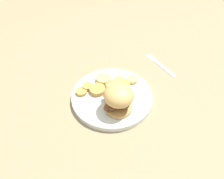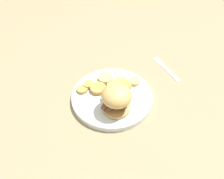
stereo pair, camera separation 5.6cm
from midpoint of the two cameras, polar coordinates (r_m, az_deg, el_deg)
The scene contains 12 objects.
ground_plane at distance 0.77m, azimuth -2.07°, elevation -2.47°, with size 4.00×4.00×0.00m, color #937F5B.
dinner_plate at distance 0.77m, azimuth -2.09°, elevation -1.88°, with size 0.28×0.28×0.02m.
sandwich at distance 0.68m, azimuth -0.74°, elevation -2.25°, with size 0.12×0.10×0.09m.
potato_round_0 at distance 0.78m, azimuth 1.01°, elevation 1.21°, with size 0.05×0.05×0.01m, color #BC8942.
potato_round_1 at distance 0.80m, azimuth -0.16°, elevation 2.26°, with size 0.05×0.05×0.01m, color tan.
potato_round_2 at distance 0.81m, azimuth -4.20°, elevation 2.74°, with size 0.06×0.06×0.01m, color #DBB766.
potato_round_3 at distance 0.78m, azimuth -8.50°, elevation 0.69°, with size 0.04×0.04×0.01m, color #BC8942.
potato_round_4 at distance 0.80m, azimuth 3.37°, elevation 2.52°, with size 0.04×0.04×0.01m, color #DBB766.
potato_round_5 at distance 0.77m, azimuth -10.05°, elevation -0.66°, with size 0.04×0.04×0.01m, color #BC8942.
potato_round_6 at distance 0.78m, azimuth -2.23°, elevation 1.03°, with size 0.04×0.04×0.01m, color tan.
potato_round_7 at distance 0.77m, azimuth -5.93°, elevation -0.09°, with size 0.06×0.06×0.01m, color #BC8942.
fork at distance 0.92m, azimuth 10.80°, elevation 6.36°, with size 0.17×0.03×0.00m.
Camera 1 is at (0.43, -0.29, 0.58)m, focal length 35.00 mm.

